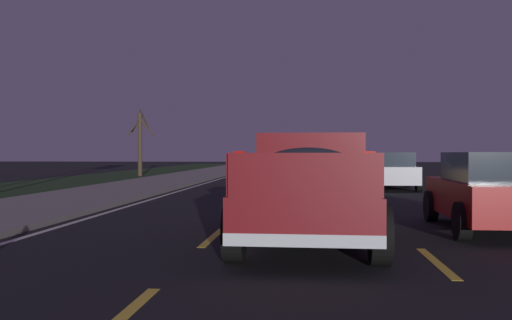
# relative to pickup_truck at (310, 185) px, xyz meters

# --- Properties ---
(ground) EXTENTS (144.00, 144.00, 0.00)m
(ground) POSITION_rel_pickup_truck_xyz_m (17.30, 0.00, -0.98)
(ground) COLOR black
(sidewalk_shoulder) EXTENTS (108.00, 4.00, 0.12)m
(sidewalk_shoulder) POSITION_rel_pickup_truck_xyz_m (17.30, 7.45, -0.92)
(sidewalk_shoulder) COLOR gray
(sidewalk_shoulder) RESTS_ON ground
(grass_verge) EXTENTS (108.00, 6.00, 0.01)m
(grass_verge) POSITION_rel_pickup_truck_xyz_m (17.30, 12.45, -0.98)
(grass_verge) COLOR #1E3819
(grass_verge) RESTS_ON ground
(lane_markings) EXTENTS (108.00, 7.04, 0.01)m
(lane_markings) POSITION_rel_pickup_truck_xyz_m (20.16, 3.09, -0.98)
(lane_markings) COLOR yellow
(lane_markings) RESTS_ON ground
(pickup_truck) EXTENTS (5.48, 2.40, 1.87)m
(pickup_truck) POSITION_rel_pickup_truck_xyz_m (0.00, 0.00, 0.00)
(pickup_truck) COLOR maroon
(pickup_truck) RESTS_ON ground
(sedan_tan) EXTENTS (4.43, 2.06, 1.54)m
(sedan_tan) POSITION_rel_pickup_truck_xyz_m (12.94, -0.01, -0.20)
(sedan_tan) COLOR #9E845B
(sedan_tan) RESTS_ON ground
(sedan_blue) EXTENTS (4.45, 2.10, 1.54)m
(sedan_blue) POSITION_rel_pickup_truck_xyz_m (27.10, -3.28, -0.20)
(sedan_blue) COLOR navy
(sedan_blue) RESTS_ON ground
(sedan_red) EXTENTS (4.44, 2.09, 1.54)m
(sedan_red) POSITION_rel_pickup_truck_xyz_m (1.93, -3.55, -0.20)
(sedan_red) COLOR maroon
(sedan_red) RESTS_ON ground
(sedan_silver) EXTENTS (4.42, 2.05, 1.54)m
(sedan_silver) POSITION_rel_pickup_truck_xyz_m (15.11, -3.36, -0.20)
(sedan_silver) COLOR #B2B5BA
(sedan_silver) RESTS_ON ground
(bare_tree_far) EXTENTS (1.38, 1.86, 4.41)m
(bare_tree_far) POSITION_rel_pickup_truck_xyz_m (28.29, 10.99, 1.27)
(bare_tree_far) COLOR #423323
(bare_tree_far) RESTS_ON ground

